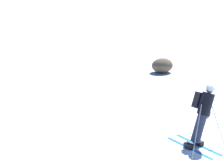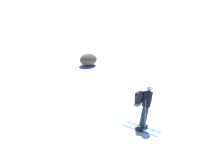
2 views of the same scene
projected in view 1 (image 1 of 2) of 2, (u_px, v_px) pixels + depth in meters
name	position (u px, v px, depth m)	size (l,w,h in m)	color
skier	(203.00, 111.00, 10.08)	(1.29, 1.67, 1.73)	#1E7AC6
spare_backpack	(205.00, 109.00, 12.44)	(0.31, 0.23, 0.50)	black
exposed_boulder_0	(162.00, 65.00, 18.38)	(1.09, 0.93, 0.71)	brown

